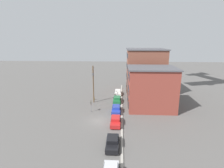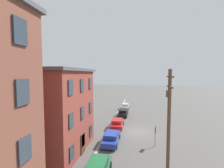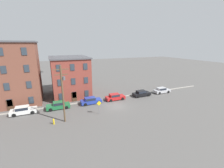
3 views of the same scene
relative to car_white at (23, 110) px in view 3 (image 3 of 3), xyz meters
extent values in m
plane|color=#565451|center=(17.15, -3.38, -0.75)|extent=(200.00, 200.00, 0.00)
cube|color=#9E998E|center=(17.15, 1.12, -0.67)|extent=(56.00, 0.36, 0.16)
cube|color=brown|center=(-2.45, 7.78, 5.59)|extent=(10.96, 10.33, 12.68)
cube|color=#4C4C51|center=(-2.45, 7.78, 12.08)|extent=(11.46, 10.83, 0.30)
cube|color=#2D3842|center=(-2.45, 2.56, 0.84)|extent=(0.90, 0.10, 1.40)
cube|color=#2D3842|center=(-2.45, 2.56, 4.01)|extent=(0.90, 0.10, 1.40)
cube|color=#2D3842|center=(-2.45, 2.56, 7.18)|extent=(0.90, 0.10, 1.40)
cube|color=#2D3842|center=(-2.45, 2.56, 10.35)|extent=(0.90, 0.10, 1.40)
cube|color=#2D3842|center=(1.20, 2.56, 0.84)|extent=(0.90, 0.10, 1.40)
cube|color=#2D3842|center=(1.20, 2.56, 4.01)|extent=(0.90, 0.10, 1.40)
cube|color=#2D3842|center=(1.20, 2.56, 7.18)|extent=(0.90, 0.10, 1.40)
cube|color=#2D3842|center=(1.20, 2.56, 10.35)|extent=(0.90, 0.10, 1.40)
cube|color=#472D1E|center=(-2.45, 2.56, 0.35)|extent=(1.10, 0.10, 2.20)
cube|color=brown|center=(9.66, 7.68, 3.85)|extent=(8.34, 10.13, 9.20)
cube|color=#4C4C51|center=(9.66, 7.68, 8.60)|extent=(8.84, 10.63, 0.30)
cube|color=#2D3842|center=(6.88, 2.56, 0.78)|extent=(0.90, 0.10, 1.40)
cube|color=#2D3842|center=(6.88, 2.56, 3.85)|extent=(0.90, 0.10, 1.40)
cube|color=#2D3842|center=(6.88, 2.56, 6.92)|extent=(0.90, 0.10, 1.40)
cube|color=#2D3842|center=(9.66, 2.56, 0.78)|extent=(0.90, 0.10, 1.40)
cube|color=#2D3842|center=(9.66, 2.56, 3.85)|extent=(0.90, 0.10, 1.40)
cube|color=#2D3842|center=(9.66, 2.56, 6.92)|extent=(0.90, 0.10, 1.40)
cube|color=#2D3842|center=(12.44, 2.56, 0.78)|extent=(0.90, 0.10, 1.40)
cube|color=#2D3842|center=(12.44, 2.56, 3.85)|extent=(0.90, 0.10, 1.40)
cube|color=#2D3842|center=(12.44, 2.56, 6.92)|extent=(0.90, 0.10, 1.40)
cube|color=#472D1E|center=(9.66, 2.56, 0.35)|extent=(1.10, 0.10, 2.20)
cube|color=silver|center=(0.07, 0.00, -0.22)|extent=(4.40, 1.80, 0.70)
cube|color=silver|center=(-0.13, 0.00, 0.41)|extent=(2.20, 1.51, 0.55)
cube|color=#1E232D|center=(-0.13, 0.00, 0.41)|extent=(2.02, 1.58, 0.48)
cylinder|color=black|center=(1.52, 0.85, -0.42)|extent=(0.66, 0.22, 0.66)
cylinder|color=black|center=(1.52, -0.85, -0.42)|extent=(0.66, 0.22, 0.66)
cylinder|color=black|center=(-1.38, 0.85, -0.42)|extent=(0.66, 0.22, 0.66)
cylinder|color=black|center=(-1.38, -0.85, -0.42)|extent=(0.66, 0.22, 0.66)
cube|color=#1E6638|center=(6.03, -0.12, -0.22)|extent=(4.40, 1.80, 0.70)
cube|color=#1E6638|center=(6.23, -0.12, 0.41)|extent=(2.20, 1.51, 0.55)
cube|color=#1E232D|center=(6.23, -0.12, 0.41)|extent=(2.02, 1.58, 0.48)
cylinder|color=black|center=(4.58, -0.97, -0.42)|extent=(0.66, 0.22, 0.66)
cylinder|color=black|center=(4.58, 0.73, -0.42)|extent=(0.66, 0.22, 0.66)
cylinder|color=black|center=(7.48, -0.97, -0.42)|extent=(0.66, 0.22, 0.66)
cylinder|color=black|center=(7.48, 0.73, -0.42)|extent=(0.66, 0.22, 0.66)
cube|color=#233899|center=(12.70, -0.13, -0.22)|extent=(4.40, 1.80, 0.70)
cube|color=#233899|center=(12.50, -0.13, 0.41)|extent=(2.20, 1.51, 0.55)
cube|color=#1E232D|center=(12.50, -0.13, 0.41)|extent=(2.02, 1.58, 0.48)
cylinder|color=black|center=(14.15, 0.72, -0.42)|extent=(0.66, 0.22, 0.66)
cylinder|color=black|center=(14.15, -0.98, -0.42)|extent=(0.66, 0.22, 0.66)
cylinder|color=black|center=(11.25, 0.72, -0.42)|extent=(0.66, 0.22, 0.66)
cylinder|color=black|center=(11.25, -0.98, -0.42)|extent=(0.66, 0.22, 0.66)
cube|color=#B21E1E|center=(18.43, -0.05, -0.22)|extent=(4.40, 1.80, 0.70)
cube|color=#B21E1E|center=(18.23, -0.05, 0.41)|extent=(2.20, 1.51, 0.55)
cube|color=#1E232D|center=(18.23, -0.05, 0.41)|extent=(2.02, 1.58, 0.48)
cylinder|color=black|center=(19.88, 0.80, -0.42)|extent=(0.66, 0.22, 0.66)
cylinder|color=black|center=(19.88, -0.90, -0.42)|extent=(0.66, 0.22, 0.66)
cylinder|color=black|center=(16.98, 0.80, -0.42)|extent=(0.66, 0.22, 0.66)
cylinder|color=black|center=(16.98, -0.90, -0.42)|extent=(0.66, 0.22, 0.66)
cube|color=black|center=(25.45, -0.28, -0.22)|extent=(4.40, 1.80, 0.70)
cube|color=black|center=(25.25, -0.28, 0.41)|extent=(2.20, 1.51, 0.55)
cube|color=#1E232D|center=(25.25, -0.28, 0.41)|extent=(2.02, 1.58, 0.48)
cylinder|color=black|center=(26.90, 0.57, -0.42)|extent=(0.66, 0.22, 0.66)
cylinder|color=black|center=(26.90, -1.13, -0.42)|extent=(0.66, 0.22, 0.66)
cylinder|color=black|center=(24.00, 0.57, -0.42)|extent=(0.66, 0.22, 0.66)
cylinder|color=black|center=(24.00, -1.13, -0.42)|extent=(0.66, 0.22, 0.66)
cube|color=#B7B7BC|center=(31.79, -0.17, -0.22)|extent=(4.40, 1.80, 0.70)
cube|color=#B7B7BC|center=(31.59, -0.17, 0.41)|extent=(2.20, 1.51, 0.55)
cube|color=#1E232D|center=(31.59, -0.17, 0.41)|extent=(2.02, 1.58, 0.48)
cylinder|color=black|center=(33.24, 0.68, -0.42)|extent=(0.66, 0.22, 0.66)
cylinder|color=black|center=(33.24, -1.02, -0.42)|extent=(0.66, 0.22, 0.66)
cylinder|color=black|center=(30.34, 0.68, -0.42)|extent=(0.66, 0.22, 0.66)
cylinder|color=black|center=(30.34, -1.02, -0.42)|extent=(0.66, 0.22, 0.66)
cylinder|color=slate|center=(12.72, -5.56, 0.47)|extent=(0.08, 0.08, 2.44)
cube|color=yellow|center=(12.72, -5.59, 1.37)|extent=(0.93, 0.03, 0.93)
cube|color=black|center=(12.72, -5.58, 1.37)|extent=(1.01, 0.02, 1.01)
cylinder|color=brown|center=(6.68, -5.95, 3.89)|extent=(0.28, 0.28, 9.28)
cube|color=brown|center=(6.68, -5.95, 7.93)|extent=(2.40, 0.12, 0.12)
cube|color=brown|center=(6.68, -5.95, 7.13)|extent=(2.00, 0.12, 0.12)
cylinder|color=#515156|center=(7.03, -5.95, 6.53)|extent=(0.44, 0.44, 0.55)
cylinder|color=yellow|center=(4.93, -6.16, -0.35)|extent=(0.24, 0.24, 0.80)
sphere|color=yellow|center=(4.93, -6.16, 0.10)|extent=(0.22, 0.22, 0.22)
cylinder|color=yellow|center=(4.93, -6.32, -0.30)|extent=(0.10, 0.12, 0.10)
camera|label=1|loc=(48.10, 0.87, 14.38)|focal=28.00mm
camera|label=2|loc=(-5.74, -3.55, 8.14)|focal=24.00mm
camera|label=3|loc=(5.05, -29.52, 11.57)|focal=24.00mm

